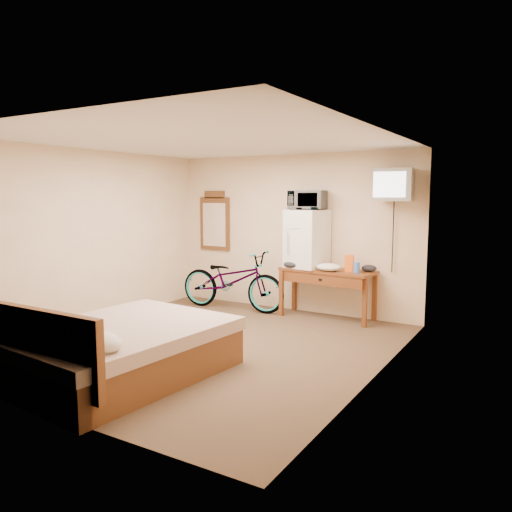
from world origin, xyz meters
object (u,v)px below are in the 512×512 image
(crt_television, at_px, (394,185))
(bicycle, at_px, (232,280))
(desk, at_px, (326,277))
(bed, at_px, (115,349))
(wall_mirror, at_px, (215,221))
(blue_cup, at_px, (357,267))
(microwave, at_px, (307,200))
(mini_fridge, at_px, (307,239))

(crt_television, distance_m, bicycle, 2.94)
(desk, xyz_separation_m, bed, (-0.90, -3.37, -0.34))
(bicycle, bearing_deg, crt_television, -88.81)
(wall_mirror, bearing_deg, bicycle, -35.44)
(blue_cup, distance_m, bicycle, 2.07)
(bicycle, bearing_deg, blue_cup, -89.67)
(blue_cup, bearing_deg, microwave, 172.57)
(bicycle, relative_size, bed, 0.81)
(desk, distance_m, crt_television, 1.67)
(bed, bearing_deg, bicycle, 101.56)
(mini_fridge, bearing_deg, microwave, 56.24)
(blue_cup, relative_size, bicycle, 0.08)
(mini_fridge, relative_size, crt_television, 1.44)
(microwave, bearing_deg, mini_fridge, -130.68)
(mini_fridge, xyz_separation_m, wall_mirror, (-1.88, 0.22, 0.21))
(mini_fridge, bearing_deg, wall_mirror, 173.40)
(blue_cup, xyz_separation_m, bed, (-1.39, -3.32, -0.54))
(microwave, bearing_deg, crt_television, -8.44)
(mini_fridge, height_order, blue_cup, mini_fridge)
(blue_cup, height_order, bicycle, bicycle)
(microwave, height_order, crt_television, crt_television)
(desk, relative_size, bed, 0.64)
(blue_cup, relative_size, bed, 0.07)
(wall_mirror, distance_m, bed, 4.03)
(microwave, distance_m, bicycle, 1.79)
(microwave, height_order, bicycle, microwave)
(desk, bearing_deg, mini_fridge, 170.82)
(desk, relative_size, mini_fridge, 1.66)
(desk, xyz_separation_m, crt_television, (0.96, 0.02, 1.36))
(microwave, height_order, wall_mirror, same)
(wall_mirror, xyz_separation_m, bicycle, (0.68, -0.49, -0.91))
(desk, xyz_separation_m, wall_mirror, (-2.23, 0.27, 0.76))
(bed, bearing_deg, crt_television, 61.19)
(desk, bearing_deg, wall_mirror, 172.99)
(wall_mirror, bearing_deg, crt_television, -4.51)
(mini_fridge, relative_size, blue_cup, 5.73)
(mini_fridge, xyz_separation_m, blue_cup, (0.84, -0.11, -0.37))
(desk, distance_m, bicycle, 1.57)
(blue_cup, height_order, wall_mirror, wall_mirror)
(desk, height_order, crt_television, crt_television)
(mini_fridge, bearing_deg, crt_television, -1.51)
(desk, xyz_separation_m, microwave, (-0.35, 0.06, 1.15))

